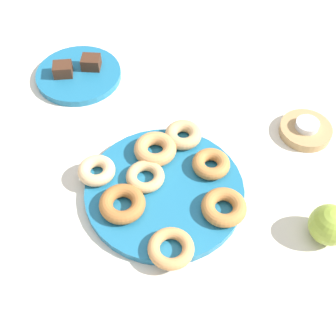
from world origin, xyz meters
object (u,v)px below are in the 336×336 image
donut_1 (171,248)px  brownie_far (91,62)px  donut_5 (122,204)px  donut_6 (96,172)px  candle_holder (305,130)px  brownie_near (63,69)px  donut_0 (155,149)px  donut_7 (183,135)px  donut_2 (211,164)px  apple (330,225)px  cake_plate (79,75)px  donut_plate (164,191)px  donut_4 (145,177)px  donut_3 (224,207)px  tealight (307,125)px

donut_1 → brownie_far: bearing=125.3°
donut_5 → donut_1: bearing=-30.9°
donut_6 → candle_holder: size_ratio=0.66×
donut_6 → brownie_near: (-0.19, 0.28, 0.00)m
donut_1 → brownie_far: (-0.32, 0.45, 0.00)m
donut_0 → donut_7: 0.07m
donut_2 → donut_5: size_ratio=0.87×
donut_2 → apple: size_ratio=1.01×
candle_holder → donut_2: bearing=-138.7°
donut_6 → brownie_near: brownie_near is taller
donut_0 → brownie_far: 0.33m
apple → brownie_near: bearing=155.8°
cake_plate → donut_2: bearing=-29.7°
donut_plate → brownie_near: brownie_near is taller
donut_4 → donut_5: size_ratio=0.87×
cake_plate → candle_holder: candle_holder is taller
donut_3 → donut_5: 0.20m
donut_4 → apple: 0.37m
brownie_near → brownie_far: bearing=36.0°
cake_plate → donut_3: bearing=-36.6°
donut_plate → donut_7: 0.14m
donut_7 → brownie_near: (-0.34, 0.14, 0.00)m
donut_plate → donut_3: bearing=-10.8°
donut_0 → donut_6: (-0.10, -0.09, -0.00)m
brownie_near → tealight: brownie_near is taller
brownie_far → donut_plate: bearing=-49.4°
donut_7 → brownie_near: bearing=158.0°
brownie_near → tealight: (0.60, -0.04, -0.00)m
donut_plate → apple: (0.32, -0.02, 0.03)m
donut_0 → donut_3: bearing=-32.8°
donut_1 → apple: bearing=22.6°
donut_2 → cake_plate: donut_2 is taller
donut_plate → cake_plate: 0.42m
donut_3 → donut_1: bearing=-125.4°
donut_plate → apple: size_ratio=4.15×
donut_4 → donut_7: bearing=68.8°
donut_0 → cake_plate: donut_0 is taller
donut_0 → brownie_far: same height
brownie_near → tealight: size_ratio=0.87×
donut_3 → donut_5: bearing=-168.0°
donut_0 → brownie_near: size_ratio=1.99×
donut_1 → brownie_far: 0.56m
donut_2 → donut_6: donut_2 is taller
donut_3 → donut_4: 0.17m
donut_4 → brownie_far: bearing=126.8°
donut_2 → cake_plate: 0.44m
apple → donut_2: bearing=158.9°
donut_1 → cake_plate: 0.55m
donut_4 → donut_7: 0.14m
cake_plate → candle_holder: bearing=-5.3°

